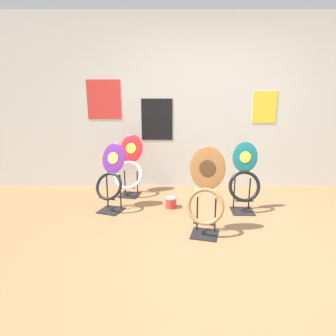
{
  "coord_description": "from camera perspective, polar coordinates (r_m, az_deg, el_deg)",
  "views": [
    {
      "loc": [
        -0.6,
        -2.56,
        1.51
      ],
      "look_at": [
        -0.59,
        1.1,
        0.55
      ],
      "focal_mm": 32.0,
      "sensor_mm": 36.0,
      "label": 1
    }
  ],
  "objects": [
    {
      "name": "ground_plane",
      "position": [
        3.03,
        11.6,
        -15.49
      ],
      "size": [
        14.0,
        14.0,
        0.0
      ],
      "primitive_type": "plane",
      "color": "#8E6642"
    },
    {
      "name": "wall_back",
      "position": [
        4.69,
        7.24,
        12.04
      ],
      "size": [
        8.0,
        0.07,
        2.6
      ],
      "color": "silver",
      "rests_on": "ground_plane"
    },
    {
      "name": "toilet_seat_display_woodgrain",
      "position": [
        3.15,
        7.09,
        -5.07
      ],
      "size": [
        0.42,
        0.34,
        0.95
      ],
      "color": "black",
      "rests_on": "ground_plane"
    },
    {
      "name": "toilet_seat_display_teal_sax",
      "position": [
        3.85,
        14.18,
        -2.23
      ],
      "size": [
        0.4,
        0.29,
        0.89
      ],
      "color": "black",
      "rests_on": "ground_plane"
    },
    {
      "name": "toilet_seat_display_purple_note",
      "position": [
        3.84,
        -10.98,
        -1.92
      ],
      "size": [
        0.44,
        0.43,
        0.86
      ],
      "color": "black",
      "rests_on": "ground_plane"
    },
    {
      "name": "toilet_seat_display_crimson_swirl",
      "position": [
        4.38,
        -7.54,
        -0.1
      ],
      "size": [
        0.47,
        0.46,
        0.87
      ],
      "color": "black",
      "rests_on": "ground_plane"
    },
    {
      "name": "paint_can",
      "position": [
        3.96,
        0.43,
        -6.52
      ],
      "size": [
        0.15,
        0.15,
        0.14
      ],
      "color": "red",
      "rests_on": "ground_plane"
    }
  ]
}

